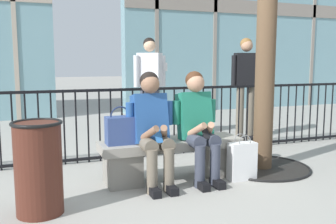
# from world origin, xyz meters

# --- Properties ---
(ground_plane) EXTENTS (60.00, 60.00, 0.00)m
(ground_plane) POSITION_xyz_m (0.00, 0.00, 0.00)
(ground_plane) COLOR #9E9B93
(stone_bench) EXTENTS (1.60, 0.44, 0.45)m
(stone_bench) POSITION_xyz_m (0.00, 0.00, 0.27)
(stone_bench) COLOR gray
(stone_bench) RESTS_ON ground
(seated_person_with_phone) EXTENTS (0.52, 0.66, 1.21)m
(seated_person_with_phone) POSITION_xyz_m (-0.26, -0.13, 0.65)
(seated_person_with_phone) COLOR #6B6051
(seated_person_with_phone) RESTS_ON ground
(seated_person_companion) EXTENTS (0.52, 0.66, 1.21)m
(seated_person_companion) POSITION_xyz_m (0.26, -0.13, 0.65)
(seated_person_companion) COLOR #383D4C
(seated_person_companion) RESTS_ON ground
(handbag_on_bench) EXTENTS (0.30, 0.19, 0.40)m
(handbag_on_bench) POSITION_xyz_m (-0.58, -0.01, 0.60)
(handbag_on_bench) COLOR #33477F
(handbag_on_bench) RESTS_ON stone_bench
(shopping_bag) EXTENTS (0.31, 0.14, 0.52)m
(shopping_bag) POSITION_xyz_m (0.73, -0.31, 0.22)
(shopping_bag) COLOR white
(shopping_bag) RESTS_ON ground
(bystander_at_railing) EXTENTS (0.55, 0.41, 1.71)m
(bystander_at_railing) POSITION_xyz_m (0.45, 2.12, 1.00)
(bystander_at_railing) COLOR #383D4C
(bystander_at_railing) RESTS_ON ground
(bystander_further_back) EXTENTS (0.55, 0.31, 1.71)m
(bystander_further_back) POSITION_xyz_m (1.98, 1.60, 1.00)
(bystander_further_back) COLOR #6B6051
(bystander_further_back) RESTS_ON ground
(plaza_railing) EXTENTS (7.58, 0.04, 0.97)m
(plaza_railing) POSITION_xyz_m (-0.00, 1.04, 0.49)
(plaza_railing) COLOR black
(plaza_railing) RESTS_ON ground
(trash_can) EXTENTS (0.43, 0.43, 0.82)m
(trash_can) POSITION_xyz_m (-1.42, -0.50, 0.42)
(trash_can) COLOR #4C2319
(trash_can) RESTS_ON ground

